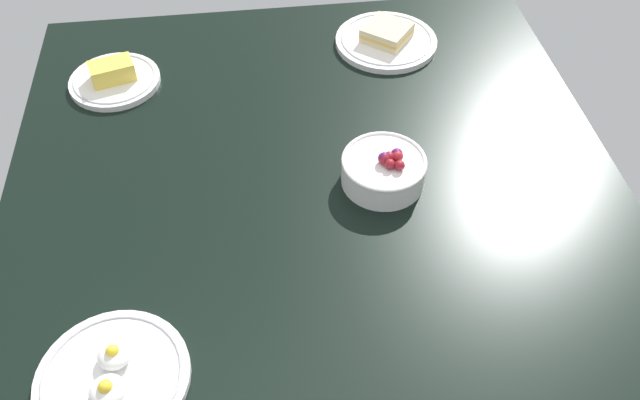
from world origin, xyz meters
TOP-DOWN VIEW (x-y plane):
  - dining_table at (0.00, 0.00)cm, footprint 127.36×108.71cm
  - plate_eggs at (27.87, -32.21)cm, footprint 21.24×21.24cm
  - bowl_berries at (-4.85, 11.78)cm, footprint 14.80×14.80cm
  - plate_sandwich at (-45.88, 20.54)cm, footprint 22.15×22.15cm
  - plate_cheese at (-39.25, -37.26)cm, footprint 18.33×18.33cm

SIDE VIEW (x-z plane):
  - dining_table at x=0.00cm, z-range 0.00..4.00cm
  - plate_eggs at x=27.87cm, z-range 2.67..7.36cm
  - plate_sandwich at x=-45.88cm, z-range 3.04..7.56cm
  - plate_cheese at x=-39.25cm, z-range 2.80..7.88cm
  - bowl_berries at x=-4.85cm, z-range 3.45..10.49cm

